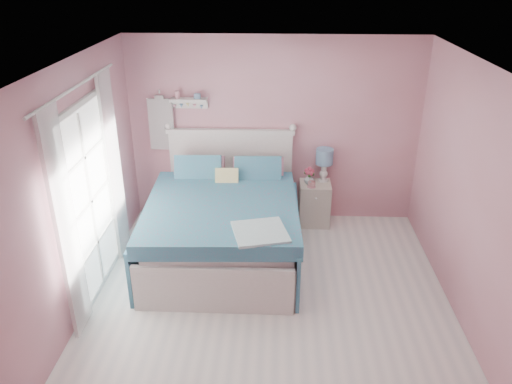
# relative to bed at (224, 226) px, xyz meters

# --- Properties ---
(floor) EXTENTS (4.50, 4.50, 0.00)m
(floor) POSITION_rel_bed_xyz_m (0.60, -1.10, -0.43)
(floor) COLOR white
(floor) RESTS_ON ground
(room_shell) EXTENTS (4.50, 4.50, 4.50)m
(room_shell) POSITION_rel_bed_xyz_m (0.60, -1.10, 1.15)
(room_shell) COLOR #BE7882
(room_shell) RESTS_ON floor
(bed) EXTENTS (1.88, 2.33, 1.34)m
(bed) POSITION_rel_bed_xyz_m (0.00, 0.00, 0.00)
(bed) COLOR silver
(bed) RESTS_ON floor
(nightstand) EXTENTS (0.43, 0.43, 0.62)m
(nightstand) POSITION_rel_bed_xyz_m (1.20, 0.92, -0.12)
(nightstand) COLOR beige
(nightstand) RESTS_ON floor
(table_lamp) EXTENTS (0.24, 0.24, 0.48)m
(table_lamp) POSITION_rel_bed_xyz_m (1.31, 1.02, 0.52)
(table_lamp) COLOR white
(table_lamp) RESTS_ON nightstand
(vase) EXTENTS (0.16, 0.16, 0.15)m
(vase) POSITION_rel_bed_xyz_m (1.10, 0.92, 0.26)
(vase) COLOR silver
(vase) RESTS_ON nightstand
(teacup) EXTENTS (0.12, 0.12, 0.08)m
(teacup) POSITION_rel_bed_xyz_m (1.13, 0.81, 0.23)
(teacup) COLOR pink
(teacup) RESTS_ON nightstand
(roses) EXTENTS (0.14, 0.11, 0.12)m
(roses) POSITION_rel_bed_xyz_m (1.10, 0.91, 0.38)
(roses) COLOR #D74969
(roses) RESTS_ON vase
(wall_shelf) EXTENTS (0.50, 0.15, 0.25)m
(wall_shelf) POSITION_rel_bed_xyz_m (-0.55, 1.09, 1.30)
(wall_shelf) COLOR silver
(wall_shelf) RESTS_ON room_shell
(hanging_dress) EXTENTS (0.34, 0.03, 0.72)m
(hanging_dress) POSITION_rel_bed_xyz_m (-0.95, 1.08, 0.97)
(hanging_dress) COLOR white
(hanging_dress) RESTS_ON room_shell
(french_door) EXTENTS (0.04, 1.32, 2.16)m
(french_door) POSITION_rel_bed_xyz_m (-1.37, -0.70, 0.64)
(french_door) COLOR silver
(french_door) RESTS_ON floor
(curtain_near) EXTENTS (0.04, 0.40, 2.32)m
(curtain_near) POSITION_rel_bed_xyz_m (-1.32, -1.44, 0.75)
(curtain_near) COLOR white
(curtain_near) RESTS_ON floor
(curtain_far) EXTENTS (0.04, 0.40, 2.32)m
(curtain_far) POSITION_rel_bed_xyz_m (-1.32, 0.05, 0.75)
(curtain_far) COLOR white
(curtain_far) RESTS_ON floor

